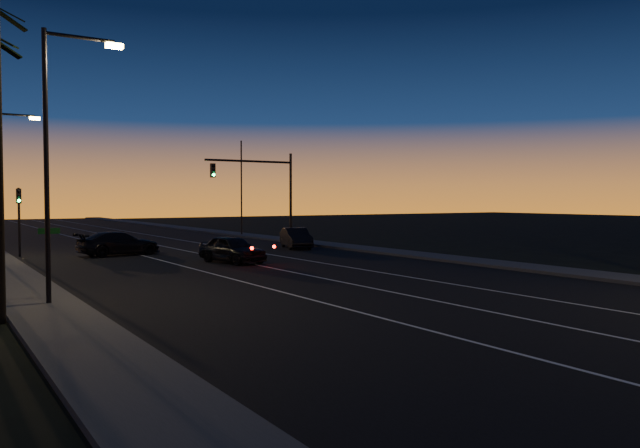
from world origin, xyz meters
TOP-DOWN VIEW (x-y plane):
  - road at (0.00, 30.00)m, footprint 20.00×170.00m
  - sidewalk_left at (-11.20, 30.00)m, footprint 2.40×170.00m
  - sidewalk_right at (11.20, 30.00)m, footprint 2.40×170.00m
  - lane_stripe_left at (-3.00, 30.00)m, footprint 0.12×160.00m
  - lane_stripe_mid at (0.50, 30.00)m, footprint 0.12×160.00m
  - lane_stripe_right at (4.00, 30.00)m, footprint 0.12×160.00m
  - streetlight_left_near at (-10.70, 20.00)m, footprint 2.55×0.26m
  - streetlight_left_far at (-10.69, 38.00)m, footprint 2.55×0.26m
  - street_sign at (-10.80, 21.00)m, footprint 0.70×0.06m
  - signal_mast at (7.14, 39.99)m, footprint 7.10×0.41m
  - signal_post at (-9.50, 39.98)m, footprint 0.28×0.37m
  - far_pole_right at (11.00, 52.00)m, footprint 0.14×0.14m
  - lead_car at (-0.10, 29.72)m, footprint 2.79×5.19m
  - right_car at (7.89, 36.43)m, footprint 2.78×4.64m
  - cross_car at (-4.15, 37.68)m, footprint 5.36×2.85m

SIDE VIEW (x-z plane):
  - road at x=0.00m, z-range 0.00..0.01m
  - lane_stripe_left at x=-3.00m, z-range 0.01..0.02m
  - lane_stripe_mid at x=0.50m, z-range 0.01..0.02m
  - lane_stripe_right at x=4.00m, z-range 0.01..0.02m
  - sidewalk_left at x=-11.20m, z-range 0.00..0.16m
  - sidewalk_right at x=11.20m, z-range 0.00..0.16m
  - right_car at x=7.89m, z-range 0.01..1.46m
  - cross_car at x=-4.15m, z-range 0.01..1.49m
  - lead_car at x=-0.10m, z-range 0.01..1.52m
  - street_sign at x=-10.80m, z-range 0.36..2.96m
  - signal_post at x=-9.50m, z-range 0.79..4.99m
  - far_pole_right at x=11.00m, z-range 0.00..9.00m
  - signal_mast at x=7.14m, z-range 1.28..8.28m
  - streetlight_left_far at x=-10.69m, z-range 0.81..9.31m
  - streetlight_left_near at x=-10.70m, z-range 0.82..9.82m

